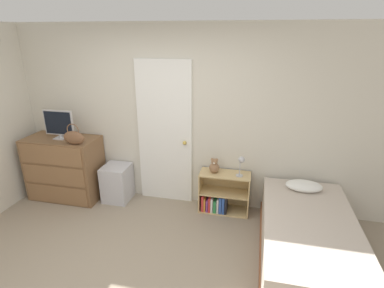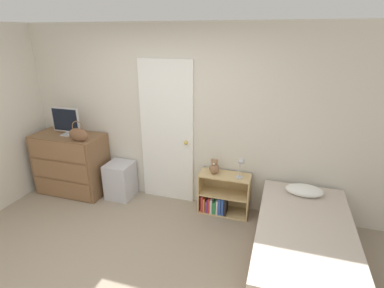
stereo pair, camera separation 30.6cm
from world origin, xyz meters
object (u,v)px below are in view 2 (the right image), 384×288
object	(u,v)px
storage_bin	(120,180)
dresser	(72,164)
tv	(66,121)
desk_lamp	(241,164)
bed	(303,247)
teddy_bear	(214,167)
bookshelf	(221,197)
handbag	(78,134)

from	to	relation	value
storage_bin	dresser	bearing A→B (deg)	-174.49
tv	desk_lamp	xyz separation A→B (m)	(2.62, 0.08, -0.38)
bed	teddy_bear	bearing A→B (deg)	145.41
tv	teddy_bear	world-z (taller)	tv
teddy_bear	bookshelf	bearing A→B (deg)	-0.36
bookshelf	desk_lamp	distance (m)	0.62
storage_bin	desk_lamp	distance (m)	1.90
handbag	storage_bin	xyz separation A→B (m)	(0.45, 0.26, -0.78)
storage_bin	tv	bearing A→B (deg)	-174.54
dresser	bed	xyz separation A→B (m)	(3.44, -0.69, -0.21)
desk_lamp	bed	size ratio (longest dim) A/B	0.15
dresser	bookshelf	xyz separation A→B (m)	(2.38, 0.12, -0.25)
dresser	desk_lamp	world-z (taller)	dresser
tv	handbag	distance (m)	0.41
bookshelf	bed	size ratio (longest dim) A/B	0.36
dresser	bed	size ratio (longest dim) A/B	0.55
dresser	storage_bin	world-z (taller)	dresser
bookshelf	teddy_bear	world-z (taller)	teddy_bear
teddy_bear	desk_lamp	xyz separation A→B (m)	(0.36, -0.04, 0.11)
tv	storage_bin	world-z (taller)	tv
tv	teddy_bear	size ratio (longest dim) A/B	2.14
tv	desk_lamp	size ratio (longest dim) A/B	1.58
handbag	teddy_bear	size ratio (longest dim) A/B	1.45
dresser	tv	size ratio (longest dim) A/B	2.33
dresser	handbag	xyz separation A→B (m)	(0.36, -0.18, 0.58)
handbag	teddy_bear	distance (m)	1.97
desk_lamp	bed	bearing A→B (deg)	-43.51
dresser	storage_bin	bearing A→B (deg)	5.51
handbag	bookshelf	size ratio (longest dim) A/B	0.44
storage_bin	bed	world-z (taller)	bed
bookshelf	desk_lamp	size ratio (longest dim) A/B	2.42
tv	bed	world-z (taller)	tv
handbag	storage_bin	bearing A→B (deg)	30.23
tv	bookshelf	world-z (taller)	tv
handbag	bed	xyz separation A→B (m)	(3.09, -0.51, -0.79)
dresser	storage_bin	size ratio (longest dim) A/B	1.93
tv	bookshelf	bearing A→B (deg)	2.86
dresser	teddy_bear	world-z (taller)	dresser
teddy_bear	desk_lamp	size ratio (longest dim) A/B	0.74
dresser	bed	bearing A→B (deg)	-11.30
dresser	storage_bin	xyz separation A→B (m)	(0.80, 0.08, -0.20)
handbag	desk_lamp	bearing A→B (deg)	6.57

